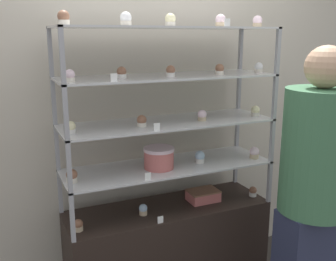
{
  "coord_description": "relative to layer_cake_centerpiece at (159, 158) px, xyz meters",
  "views": [
    {
      "loc": [
        -0.98,
        -2.19,
        1.74
      ],
      "look_at": [
        0.0,
        0.0,
        1.16
      ],
      "focal_mm": 42.0,
      "sensor_mm": 36.0,
      "label": 1
    }
  ],
  "objects": [
    {
      "name": "back_wall",
      "position": [
        0.07,
        0.39,
        0.31
      ],
      "size": [
        8.0,
        0.05,
        2.6
      ],
      "color": "beige",
      "rests_on": "ground_plane"
    },
    {
      "name": "display_base",
      "position": [
        0.07,
        0.03,
        -0.67
      ],
      "size": [
        1.34,
        0.43,
        0.64
      ],
      "color": "black",
      "rests_on": "ground_plane"
    },
    {
      "name": "display_riser_lower",
      "position": [
        0.07,
        0.03,
        -0.09
      ],
      "size": [
        1.34,
        0.43,
        0.29
      ],
      "color": "#99999E",
      "rests_on": "display_base"
    },
    {
      "name": "display_riser_middle",
      "position": [
        0.07,
        0.03,
        0.2
      ],
      "size": [
        1.34,
        0.43,
        0.29
      ],
      "color": "#99999E",
      "rests_on": "display_riser_lower"
    },
    {
      "name": "display_riser_upper",
      "position": [
        0.07,
        0.03,
        0.49
      ],
      "size": [
        1.34,
        0.43,
        0.29
      ],
      "color": "#99999E",
      "rests_on": "display_riser_middle"
    },
    {
      "name": "display_riser_top",
      "position": [
        0.07,
        0.03,
        0.78
      ],
      "size": [
        1.34,
        0.43,
        0.29
      ],
      "color": "#99999E",
      "rests_on": "display_riser_upper"
    },
    {
      "name": "layer_cake_centerpiece",
      "position": [
        0.0,
        0.0,
        0.0
      ],
      "size": [
        0.19,
        0.19,
        0.13
      ],
      "color": "#C66660",
      "rests_on": "display_riser_lower"
    },
    {
      "name": "sheet_cake_frosted",
      "position": [
        0.33,
        0.02,
        -0.32
      ],
      "size": [
        0.21,
        0.15,
        0.07
      ],
      "color": "#C66660",
      "rests_on": "display_base"
    },
    {
      "name": "cupcake_0",
      "position": [
        -0.53,
        -0.06,
        -0.32
      ],
      "size": [
        0.05,
        0.05,
        0.07
      ],
      "color": "#CCB28C",
      "rests_on": "display_base"
    },
    {
      "name": "cupcake_1",
      "position": [
        -0.12,
        -0.02,
        -0.32
      ],
      "size": [
        0.05,
        0.05,
        0.07
      ],
      "color": "#CCB28C",
      "rests_on": "display_base"
    },
    {
      "name": "cupcake_2",
      "position": [
        0.69,
        -0.06,
        -0.32
      ],
      "size": [
        0.05,
        0.05,
        0.07
      ],
      "color": "white",
      "rests_on": "display_base"
    },
    {
      "name": "price_tag_0",
      "position": [
        -0.06,
        -0.17,
        -0.33
      ],
      "size": [
        0.04,
        0.0,
        0.04
      ],
      "color": "white",
      "rests_on": "display_base"
    },
    {
      "name": "cupcake_3",
      "position": [
        -0.55,
        -0.03,
        -0.03
      ],
      "size": [
        0.06,
        0.06,
        0.08
      ],
      "color": "beige",
      "rests_on": "display_riser_lower"
    },
    {
      "name": "cupcake_4",
      "position": [
        0.29,
        -0.01,
        -0.03
      ],
      "size": [
        0.06,
        0.06,
        0.08
      ],
      "color": "white",
      "rests_on": "display_riser_lower"
    },
    {
      "name": "cupcake_5",
      "position": [
        0.67,
        -0.07,
        -0.03
      ],
      "size": [
        0.06,
        0.06,
        0.08
      ],
      "color": "#CCB28C",
      "rests_on": "display_riser_lower"
    },
    {
      "name": "price_tag_1",
      "position": [
        -0.14,
        -0.17,
        -0.05
      ],
      "size": [
        0.04,
        0.0,
        0.04
      ],
      "color": "white",
      "rests_on": "display_riser_lower"
    },
    {
      "name": "cupcake_6",
      "position": [
        -0.54,
        -0.03,
        0.25
      ],
      "size": [
        0.06,
        0.06,
        0.07
      ],
      "color": "white",
      "rests_on": "display_riser_middle"
    },
    {
      "name": "cupcake_7",
      "position": [
        -0.12,
        -0.03,
        0.25
      ],
      "size": [
        0.06,
        0.06,
        0.07
      ],
      "color": "beige",
      "rests_on": "display_riser_middle"
    },
    {
      "name": "cupcake_8",
      "position": [
        0.28,
        -0.03,
        0.25
      ],
      "size": [
        0.06,
        0.06,
        0.07
      ],
      "color": "#CCB28C",
      "rests_on": "display_riser_middle"
    },
    {
      "name": "cupcake_9",
      "position": [
        0.69,
        -0.04,
        0.25
      ],
      "size": [
        0.06,
        0.06,
        0.07
      ],
      "color": "beige",
      "rests_on": "display_riser_middle"
    },
    {
      "name": "price_tag_2",
      "position": [
        -0.08,
        -0.17,
        0.24
      ],
      "size": [
        0.04,
        0.0,
        0.04
      ],
      "color": "white",
      "rests_on": "display_riser_middle"
    },
    {
      "name": "cupcake_10",
      "position": [
        -0.53,
        -0.08,
        0.54
      ],
      "size": [
        0.05,
        0.05,
        0.07
      ],
      "color": "beige",
      "rests_on": "display_riser_upper"
    },
    {
      "name": "cupcake_11",
      "position": [
        -0.23,
        -0.01,
        0.54
      ],
      "size": [
        0.05,
        0.05,
        0.07
      ],
      "color": "white",
      "rests_on": "display_riser_upper"
    },
    {
      "name": "cupcake_12",
      "position": [
        0.06,
        -0.04,
        0.54
      ],
      "size": [
        0.05,
        0.05,
        0.07
      ],
      "color": "white",
      "rests_on": "display_riser_upper"
    },
    {
      "name": "cupcake_13",
      "position": [
        0.39,
        -0.05,
        0.54
      ],
      "size": [
        0.05,
        0.05,
        0.07
      ],
      "color": "beige",
      "rests_on": "display_riser_upper"
    },
    {
      "name": "cupcake_14",
      "position": [
        0.69,
        -0.05,
        0.54
      ],
      "size": [
        0.05,
        0.05,
        0.07
      ],
      "color": "beige",
      "rests_on": "display_riser_upper"
    },
    {
      "name": "price_tag_3",
      "position": [
        -0.32,
        -0.17,
        0.53
      ],
      "size": [
        0.04,
        0.0,
        0.04
      ],
      "color": "white",
      "rests_on": "display_riser_upper"
    },
    {
      "name": "cupcake_15",
      "position": [
        -0.55,
        -0.07,
        0.83
      ],
      "size": [
        0.06,
        0.06,
        0.07
      ],
      "color": "beige",
      "rests_on": "display_riser_top"
    },
    {
      "name": "cupcake_16",
      "position": [
        -0.22,
        -0.06,
        0.83
      ],
      "size": [
        0.06,
        0.06,
        0.07
      ],
      "color": "beige",
      "rests_on": "display_riser_top"
    },
    {
      "name": "cupcake_17",
      "position": [
        0.07,
        -0.03,
        0.83
      ],
      "size": [
        0.06,
        0.06,
        0.07
      ],
      "color": "beige",
      "rests_on": "display_riser_top"
    },
    {
      "name": "cupcake_18",
      "position": [
        0.38,
        -0.05,
        0.83
      ],
      "size": [
        0.06,
        0.06,
        0.07
      ],
      "color": "#CCB28C",
      "rests_on": "display_riser_top"
    },
    {
      "name": "cupcake_19",
      "position": [
        0.69,
        -0.01,
        0.83
      ],
      "size": [
        0.06,
        0.06,
        0.07
      ],
      "color": "#CCB28C",
      "rests_on": "display_riser_top"
    },
    {
      "name": "price_tag_4",
      "position": [
        0.36,
        -0.17,
        0.82
      ],
      "size": [
        0.04,
        0.0,
        0.04
      ],
      "color": "white",
      "rests_on": "display_riser_top"
    },
    {
      "name": "customer_figure",
      "position": [
        0.67,
        -0.64,
        -0.09
      ],
      "size": [
        0.39,
        0.39,
        1.69
      ],
      "color": "#282D47",
      "rests_on": "ground_plane"
    }
  ]
}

